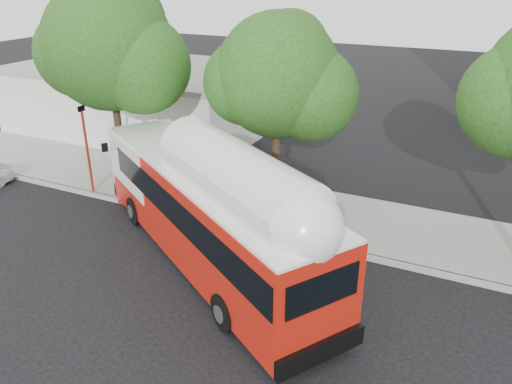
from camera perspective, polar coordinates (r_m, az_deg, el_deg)
ground at (r=17.39m, az=-2.66°, el=-11.04°), size 120.00×120.00×0.00m
sidewalk at (r=22.48m, az=5.05°, el=-2.13°), size 60.00×5.00×0.15m
curb_strip at (r=20.34m, az=2.46°, el=-5.10°), size 60.00×0.30×0.15m
red_curb_segment at (r=21.52m, az=-4.93°, el=-3.40°), size 10.00×0.32×0.16m
street_tree_left at (r=23.89m, az=-15.44°, el=15.19°), size 6.67×5.80×9.74m
street_tree_mid at (r=20.37m, az=3.61°, el=12.52°), size 5.75×5.00×8.62m
low_commercial_bldg at (r=34.56m, az=-12.74°, el=10.53°), size 16.20×10.20×4.25m
transit_bus at (r=17.97m, az=-5.50°, el=-2.58°), size 13.24×9.81×4.20m
signal_pole at (r=24.70m, az=-18.71°, el=4.55°), size 0.12×0.41×4.35m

